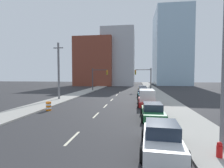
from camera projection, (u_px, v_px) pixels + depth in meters
sidewalk_left at (95, 89)px, 49.70m from camera, size 3.46×92.95×0.13m
sidewalk_right at (152, 89)px, 47.44m from camera, size 3.46×92.95×0.13m
lane_stripe_at_8m at (72, 138)px, 10.61m from camera, size 0.16×2.40×0.01m
lane_stripe_at_14m at (96, 115)px, 16.75m from camera, size 0.16×2.40×0.01m
lane_stripe_at_19m at (105, 106)px, 21.77m from camera, size 0.16×2.40×0.01m
lane_stripe_at_25m at (112, 100)px, 27.32m from camera, size 0.16×2.40×0.01m
lane_stripe_at_32m at (117, 95)px, 33.82m from camera, size 0.16×2.40×0.01m
lane_stripe_at_38m at (120, 92)px, 39.95m from camera, size 0.16×2.40×0.01m
building_brick_left at (96, 63)px, 68.60m from camera, size 14.00×16.00×17.71m
building_office_center at (119, 59)px, 71.24m from camera, size 12.00×20.00×21.30m
building_glass_right at (170, 49)px, 72.06m from camera, size 13.00×20.00×29.77m
traffic_signal_left at (97, 76)px, 42.84m from camera, size 3.92×0.35×5.57m
traffic_signal_right at (146, 76)px, 41.18m from camera, size 3.92×0.35×5.57m
utility_pole_left_mid at (59, 71)px, 27.32m from camera, size 1.60×0.32×8.90m
traffic_barrel at (49, 106)px, 18.92m from camera, size 0.56×0.56×0.95m
fire_hydrant at (219, 151)px, 7.85m from camera, size 0.26×0.26×0.84m
sedan_white at (162, 138)px, 8.70m from camera, size 2.24×4.33×1.49m
sedan_green at (153, 112)px, 15.28m from camera, size 2.06×4.72×1.40m
box_truck_red at (147, 98)px, 22.10m from camera, size 2.33×6.06×2.03m
sedan_teal at (144, 94)px, 29.18m from camera, size 2.26×4.30×1.41m
sedan_navy at (143, 91)px, 35.42m from camera, size 2.33×4.57×1.46m
sedan_yellow at (143, 89)px, 40.58m from camera, size 2.14×4.31×1.45m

